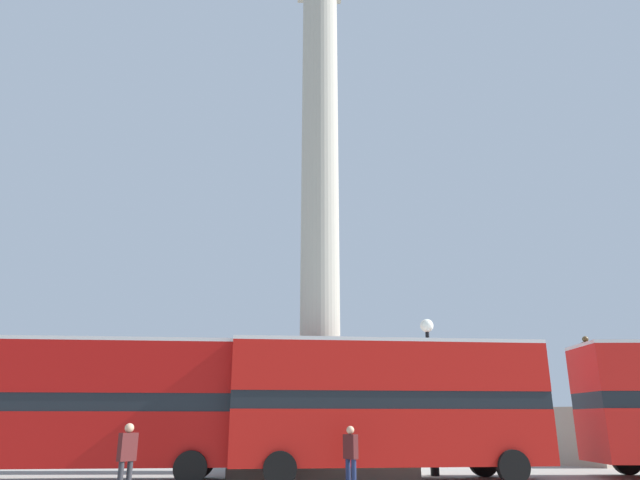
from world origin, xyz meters
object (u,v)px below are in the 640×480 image
(bus_a, at_px, (388,402))
(equestrian_statue, at_px, (598,427))
(street_lamp, at_px, (429,374))
(pedestrian_by_plinth, at_px, (351,454))
(bus_c, at_px, (73,402))
(pedestrian_near_lamp, at_px, (127,455))
(monument_column, at_px, (320,290))

(bus_a, height_order, equestrian_statue, equestrian_statue)
(street_lamp, relative_size, pedestrian_by_plinth, 3.23)
(bus_c, bearing_deg, pedestrian_near_lamp, -55.07)
(equestrian_statue, relative_size, pedestrian_near_lamp, 3.10)
(monument_column, bearing_deg, pedestrian_by_plinth, -84.01)
(bus_c, height_order, street_lamp, street_lamp)
(bus_a, height_order, bus_c, bus_a)
(bus_a, relative_size, pedestrian_by_plinth, 6.05)
(bus_a, distance_m, pedestrian_near_lamp, 8.35)
(street_lamp, xyz_separation_m, pedestrian_by_plinth, (-3.36, -4.39, -2.53))
(bus_c, xyz_separation_m, pedestrian_near_lamp, (2.89, -3.69, -1.40))
(street_lamp, bearing_deg, pedestrian_by_plinth, -127.43)
(pedestrian_by_plinth, bearing_deg, bus_c, 37.89)
(bus_a, bearing_deg, bus_c, 176.54)
(equestrian_statue, height_order, pedestrian_by_plinth, equestrian_statue)
(street_lamp, relative_size, pedestrian_near_lamp, 3.08)
(pedestrian_by_plinth, bearing_deg, street_lamp, -73.82)
(monument_column, height_order, pedestrian_near_lamp, monument_column)
(equestrian_statue, bearing_deg, street_lamp, 177.21)
(pedestrian_near_lamp, bearing_deg, street_lamp, -18.40)
(street_lamp, bearing_deg, pedestrian_near_lamp, -148.57)
(monument_column, height_order, pedestrian_by_plinth, monument_column)
(monument_column, xyz_separation_m, street_lamp, (3.98, -1.51, -3.46))
(bus_c, distance_m, street_lamp, 12.29)
(bus_a, distance_m, bus_c, 10.21)
(monument_column, distance_m, bus_c, 9.91)
(street_lamp, bearing_deg, monument_column, 159.15)
(equestrian_statue, distance_m, street_lamp, 9.79)
(bus_a, relative_size, equestrian_statue, 1.86)
(bus_c, distance_m, pedestrian_near_lamp, 4.89)
(monument_column, bearing_deg, pedestrian_near_lamp, -126.19)
(pedestrian_by_plinth, bearing_deg, equestrian_statue, -88.96)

